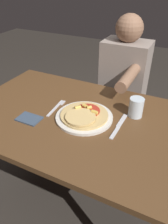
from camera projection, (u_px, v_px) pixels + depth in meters
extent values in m
plane|color=#2D2823|center=(78.00, 202.00, 1.57)|extent=(8.00, 8.00, 0.00)
cube|color=brown|center=(76.00, 118.00, 1.16)|extent=(1.23, 0.79, 0.03)
cylinder|color=brown|center=(37.00, 118.00, 1.82)|extent=(0.06, 0.06, 0.73)
cylinder|color=silver|center=(84.00, 117.00, 1.13)|extent=(0.30, 0.30, 0.01)
cylinder|color=tan|center=(84.00, 115.00, 1.12)|extent=(0.25, 0.25, 0.01)
cylinder|color=#B22D1E|center=(87.00, 110.00, 1.15)|extent=(0.14, 0.14, 0.00)
cylinder|color=#DDB771|center=(80.00, 117.00, 1.08)|extent=(0.15, 0.15, 0.01)
cylinder|color=gold|center=(85.00, 106.00, 1.16)|extent=(0.03, 0.03, 0.02)
cylinder|color=gold|center=(78.00, 108.00, 1.15)|extent=(0.04, 0.04, 0.02)
cylinder|color=gold|center=(89.00, 108.00, 1.15)|extent=(0.03, 0.03, 0.02)
cylinder|color=gold|center=(95.00, 112.00, 1.11)|extent=(0.03, 0.02, 0.02)
cube|color=silver|center=(53.00, 110.00, 1.19)|extent=(0.02, 0.13, 0.00)
cube|color=silver|center=(62.00, 103.00, 1.26)|extent=(0.03, 0.05, 0.00)
cube|color=silver|center=(115.00, 133.00, 1.03)|extent=(0.02, 0.10, 0.00)
cube|color=silver|center=(122.00, 121.00, 1.11)|extent=(0.03, 0.12, 0.00)
cylinder|color=silver|center=(136.00, 107.00, 1.13)|extent=(0.07, 0.07, 0.10)
cube|color=#38475B|center=(29.00, 119.00, 1.12)|extent=(0.12, 0.09, 0.01)
cylinder|color=#2D2D38|center=(110.00, 128.00, 1.91)|extent=(0.11, 0.11, 0.46)
cylinder|color=#2D2D38|center=(126.00, 133.00, 1.86)|extent=(0.11, 0.11, 0.46)
cube|color=gray|center=(124.00, 78.00, 1.61)|extent=(0.32, 0.22, 0.53)
sphere|color=#8E664C|center=(129.00, 28.00, 1.42)|extent=(0.18, 0.18, 0.18)
cylinder|color=#8E664C|center=(128.00, 78.00, 1.31)|extent=(0.07, 0.30, 0.07)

